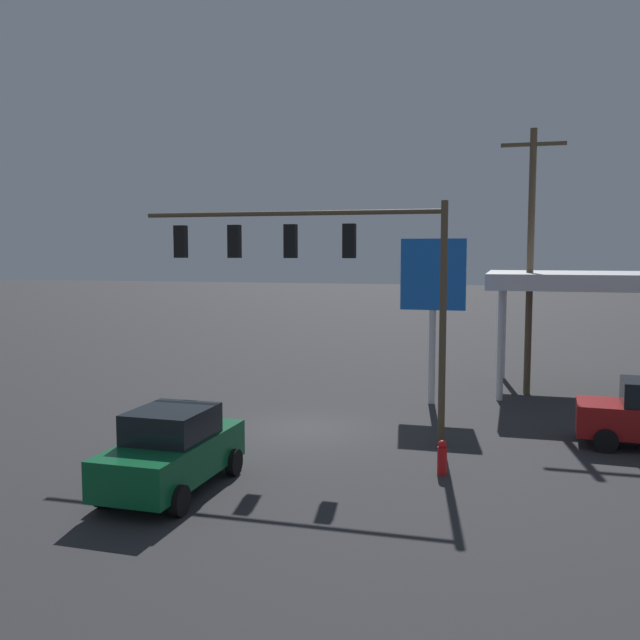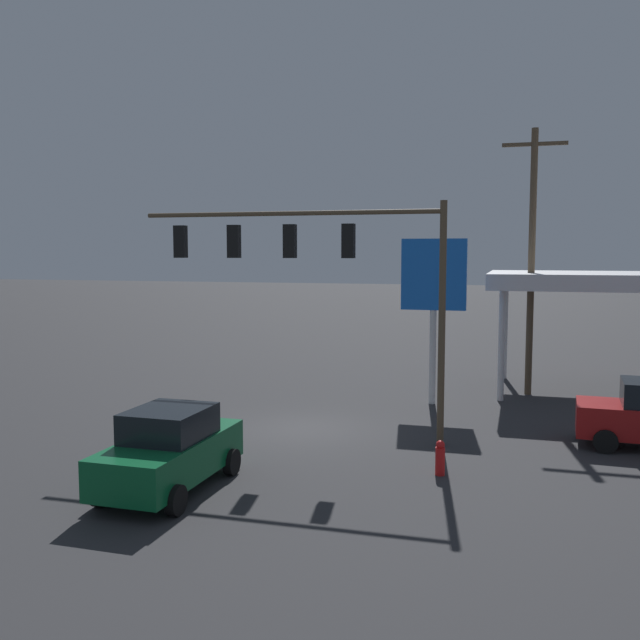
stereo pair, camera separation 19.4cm
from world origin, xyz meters
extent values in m
plane|color=#2D2D30|center=(0.00, 0.00, 0.00)|extent=(200.00, 200.00, 0.00)
cylinder|color=brown|center=(-4.37, 0.73, 3.49)|extent=(0.20, 0.20, 6.97)
cylinder|color=brown|center=(0.22, 0.73, 6.67)|extent=(9.19, 0.14, 0.14)
cube|color=black|center=(-1.64, 0.73, 5.85)|extent=(0.36, 0.28, 1.00)
sphere|color=#360505|center=(-1.64, 0.54, 6.15)|extent=(0.22, 0.22, 0.22)
sphere|color=#392305|center=(-1.64, 0.54, 5.85)|extent=(0.22, 0.22, 0.22)
sphere|color=#41FF6B|center=(-1.64, 0.54, 5.55)|extent=(0.22, 0.22, 0.22)
cube|color=black|center=(0.16, 0.73, 5.85)|extent=(0.36, 0.28, 1.00)
sphere|color=#360505|center=(0.16, 0.54, 6.15)|extent=(0.22, 0.22, 0.22)
sphere|color=#392305|center=(0.16, 0.54, 5.85)|extent=(0.22, 0.22, 0.22)
sphere|color=#41FF6B|center=(0.16, 0.54, 5.55)|extent=(0.22, 0.22, 0.22)
cube|color=black|center=(1.95, 0.73, 5.85)|extent=(0.36, 0.28, 1.00)
sphere|color=#360505|center=(1.95, 0.54, 6.15)|extent=(0.22, 0.22, 0.22)
sphere|color=#392305|center=(1.95, 0.54, 5.85)|extent=(0.22, 0.22, 0.22)
sphere|color=#41FF6B|center=(1.95, 0.54, 5.55)|extent=(0.22, 0.22, 0.22)
cube|color=black|center=(3.74, 0.73, 5.85)|extent=(0.36, 0.28, 1.00)
sphere|color=#360505|center=(3.74, 0.54, 6.15)|extent=(0.22, 0.22, 0.22)
sphere|color=#392305|center=(3.74, 0.54, 5.85)|extent=(0.22, 0.22, 0.22)
sphere|color=#41FF6B|center=(3.74, 0.54, 5.55)|extent=(0.22, 0.22, 0.22)
cylinder|color=brown|center=(-6.85, -7.60, 5.10)|extent=(0.26, 0.26, 10.19)
cube|color=brown|center=(-6.85, -7.60, 9.59)|extent=(2.40, 0.14, 0.14)
cube|color=silver|center=(-10.02, -8.56, 4.43)|extent=(9.54, 6.10, 0.60)
cube|color=red|center=(-10.02, -11.62, 4.43)|extent=(9.54, 0.06, 0.36)
cylinder|color=silver|center=(-5.85, -11.00, 2.07)|extent=(0.24, 0.24, 4.13)
cylinder|color=silver|center=(-5.85, -6.11, 2.07)|extent=(0.24, 0.24, 4.13)
cylinder|color=silver|center=(-3.46, -4.85, 3.01)|extent=(0.24, 0.24, 6.01)
cube|color=blue|center=(-3.46, -4.85, 4.73)|extent=(2.34, 0.24, 2.57)
cube|color=black|center=(-3.46, -4.98, 4.73)|extent=(1.64, 0.04, 0.90)
cube|color=#0C592D|center=(1.26, 6.35, 0.78)|extent=(1.89, 4.43, 0.90)
cube|color=black|center=(1.26, 6.35, 1.58)|extent=(1.69, 2.03, 0.70)
cylinder|color=black|center=(0.37, 7.80, 0.33)|extent=(0.23, 0.66, 0.66)
cylinder|color=black|center=(2.21, 7.76, 0.33)|extent=(0.23, 0.66, 0.66)
cylinder|color=black|center=(0.31, 4.94, 0.33)|extent=(0.23, 0.66, 0.66)
cylinder|color=black|center=(2.15, 4.90, 0.33)|extent=(0.23, 0.66, 0.66)
cylinder|color=black|center=(-8.86, 0.33, 0.33)|extent=(0.67, 0.26, 0.66)
cylinder|color=black|center=(-8.95, -1.50, 0.33)|extent=(0.67, 0.26, 0.66)
cylinder|color=red|center=(-4.68, 3.52, 0.35)|extent=(0.24, 0.24, 0.70)
sphere|color=red|center=(-4.68, 3.52, 0.77)|extent=(0.22, 0.22, 0.22)
camera|label=1|loc=(-6.35, 21.02, 5.54)|focal=40.00mm
camera|label=2|loc=(-6.54, 20.97, 5.54)|focal=40.00mm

